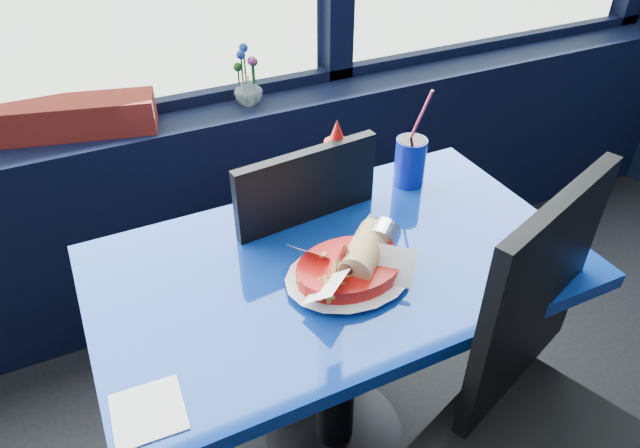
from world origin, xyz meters
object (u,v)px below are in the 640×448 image
Objects in this scene: near_table at (337,312)px; ketchup_bottle at (336,168)px; chair_near_back at (296,248)px; soda_cup at (410,161)px; flower_vase at (248,87)px; food_basket at (352,266)px; planter_box at (65,118)px; chair_near_front at (541,404)px.

ketchup_bottle is (0.11, 0.23, 0.30)m from near_table.
soda_cup is (0.33, -0.09, 0.28)m from chair_near_back.
flower_vase is 0.70× the size of soda_cup.
food_basket is (-0.08, -0.93, -0.08)m from flower_vase.
soda_cup is at bearing 33.05° from near_table.
chair_near_back is 3.72× the size of ketchup_bottle.
soda_cup is at bearing -0.39° from ketchup_bottle.
food_basket is (-0.02, -0.39, 0.24)m from chair_near_back.
flower_vase is at bearing 92.62° from ketchup_bottle.
chair_near_back is 2.89× the size of food_basket.
food_basket is 1.09× the size of soda_cup.
ketchup_bottle is 0.24m from soda_cup.
planter_box is 1.10m from soda_cup.
ketchup_bottle is at bearing 64.41° from near_table.
flower_vase is at bearing 77.73° from chair_near_front.
planter_box is 1.10m from food_basket.
chair_near_back is (-0.24, 0.80, -0.06)m from chair_near_front.
food_basket is at bearing -110.43° from ketchup_bottle.
chair_near_front reaches higher than flower_vase.
flower_vase is at bearing 113.34° from soda_cup.
soda_cup is (0.10, 0.71, 0.21)m from chair_near_front.
chair_near_back is at bearing 86.86° from chair_near_front.
planter_box is (-0.54, 0.58, 0.31)m from chair_near_back.
flower_vase is 0.68m from soda_cup.
planter_box is 1.69× the size of food_basket.
chair_near_back reaches higher than food_basket.
flower_vase is (0.08, 0.86, 0.30)m from near_table.
soda_cup reaches higher than near_table.
flower_vase is (-0.17, 1.33, 0.25)m from chair_near_front.
flower_vase is 0.63m from ketchup_bottle.
chair_near_back is at bearing -96.71° from flower_vase.
near_table is 4.67× the size of ketchup_bottle.
chair_near_front is 1.37m from flower_vase.
near_table is 0.32m from chair_near_back.
planter_box is (-0.52, 0.89, 0.29)m from near_table.
chair_near_back reaches higher than near_table.
planter_box reaches higher than near_table.
chair_near_back is at bearing 86.65° from near_table.
chair_near_front reaches higher than ketchup_bottle.
chair_near_back is 0.34m from ketchup_bottle.
flower_vase is at bearing -102.45° from chair_near_back.
planter_box is at bearing 133.73° from ketchup_bottle.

